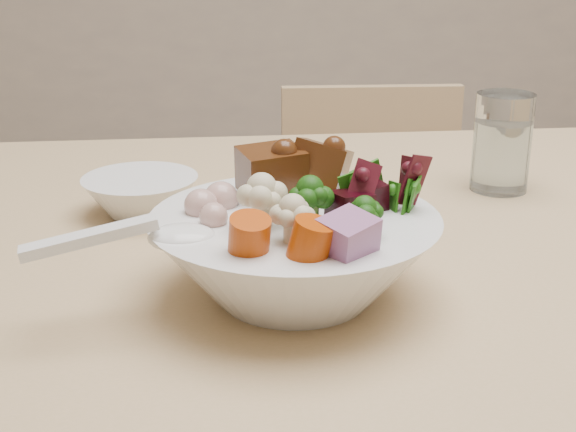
# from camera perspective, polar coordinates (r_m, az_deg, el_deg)

# --- Properties ---
(dining_table) EXTENTS (1.69, 1.00, 0.78)m
(dining_table) POSITION_cam_1_polar(r_m,az_deg,el_deg) (0.89, 16.13, -6.56)
(dining_table) COLOR tan
(dining_table) RESTS_ON ground
(chair_far) EXTENTS (0.36, 0.36, 0.78)m
(chair_far) POSITION_cam_1_polar(r_m,az_deg,el_deg) (1.61, 6.18, -3.57)
(chair_far) COLOR tan
(chair_far) RESTS_ON ground
(food_bowl) EXTENTS (0.25, 0.25, 0.13)m
(food_bowl) POSITION_cam_1_polar(r_m,az_deg,el_deg) (0.69, 0.61, -2.41)
(food_bowl) COLOR white
(food_bowl) RESTS_ON dining_table
(soup_spoon) EXTENTS (0.16, 0.06, 0.03)m
(soup_spoon) POSITION_cam_1_polar(r_m,az_deg,el_deg) (0.64, -9.18, -1.51)
(soup_spoon) COLOR white
(soup_spoon) RESTS_ON food_bowl
(water_glass) EXTENTS (0.07, 0.07, 0.12)m
(water_glass) POSITION_cam_1_polar(r_m,az_deg,el_deg) (1.00, 14.95, 4.81)
(water_glass) COLOR white
(water_glass) RESTS_ON dining_table
(side_bowl) EXTENTS (0.13, 0.13, 0.04)m
(side_bowl) POSITION_cam_1_polar(r_m,az_deg,el_deg) (0.91, -10.42, 1.43)
(side_bowl) COLOR white
(side_bowl) RESTS_ON dining_table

